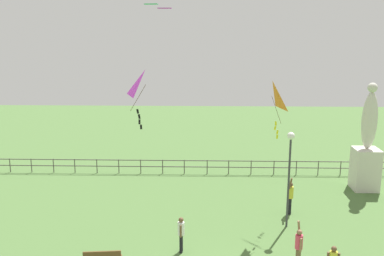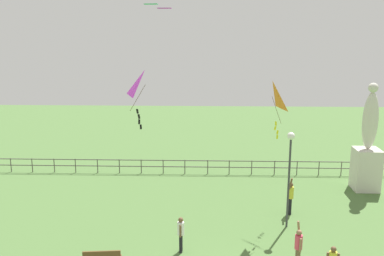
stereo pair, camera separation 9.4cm
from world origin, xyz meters
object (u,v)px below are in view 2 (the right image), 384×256
Objects in this scene: person_0 at (298,246)px; person_2 at (181,232)px; lamppost at (290,160)px; person_3 at (290,195)px; statue_monument at (367,153)px; kite_0 at (272,97)px; kite_1 at (145,86)px.

person_0 is 1.21× the size of person_2.
person_3 is at bearing 74.51° from lamppost.
person_0 is at bearing -122.64° from statue_monument.
statue_monument is 9.29m from kite_0.
kite_1 is (-1.41, 0.13, 6.28)m from person_2.
kite_0 is at bearing -141.55° from statue_monument.
kite_0 is at bearing 34.04° from person_2.
kite_0 is (-1.36, -1.41, 5.35)m from person_3.
person_2 is 0.68× the size of kite_1.
person_3 is at bearing 82.98° from person_0.
lamppost is at bearing 21.30° from kite_1.
lamppost is 7.87m from kite_1.
person_2 is 7.35m from kite_0.
kite_0 reaches higher than person_3.
lamppost is 1.74× the size of kite_0.
kite_1 reaches higher than person_3.
person_3 reaches higher than person_0.
kite_0 is (4.08, 2.76, 5.45)m from person_2.
person_3 is (-5.16, -3.77, -1.23)m from statue_monument.
statue_monument is 10.85m from person_0.
person_0 is at bearing -11.51° from kite_1.
person_0 is 0.71× the size of kite_0.
person_0 is at bearing -13.34° from person_2.
statue_monument is at bearing 36.18° from person_3.
person_3 is at bearing 45.85° from kite_0.
person_3 is at bearing 37.39° from person_2.
statue_monument is 2.35× the size of kite_0.
statue_monument reaches higher than person_3.
kite_1 reaches higher than lamppost.
lamppost is at bearing -105.49° from person_3.
person_2 is 0.79× the size of person_3.
lamppost is 2.34× the size of person_3.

